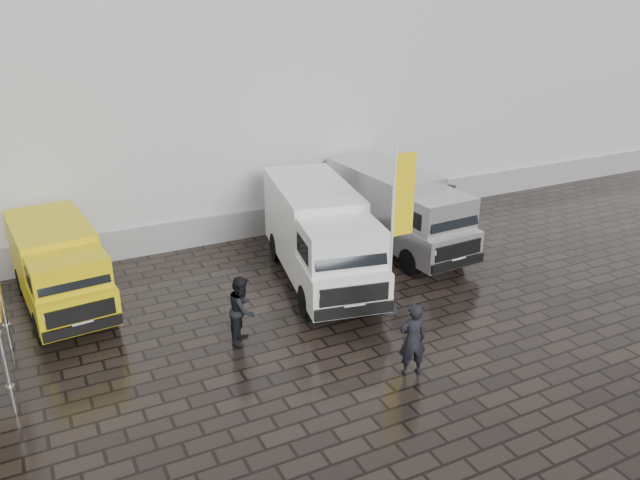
% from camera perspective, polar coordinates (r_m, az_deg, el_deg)
% --- Properties ---
extents(ground, '(120.00, 120.00, 0.00)m').
position_cam_1_polar(ground, '(16.83, 7.99, -7.78)').
color(ground, black).
rests_on(ground, ground).
extents(exhibition_hall, '(44.00, 16.00, 12.00)m').
position_cam_1_polar(exhibition_hall, '(29.94, -6.06, 17.36)').
color(exhibition_hall, silver).
rests_on(exhibition_hall, ground).
extents(hall_plinth, '(44.00, 0.15, 1.00)m').
position_cam_1_polar(hall_plinth, '(23.80, 1.37, 2.78)').
color(hall_plinth, gray).
rests_on(hall_plinth, ground).
extents(van_yellow, '(2.39, 5.17, 2.31)m').
position_cam_1_polar(van_yellow, '(18.50, -22.71, -2.54)').
color(van_yellow, yellow).
rests_on(van_yellow, ground).
extents(van_white, '(3.36, 6.77, 2.80)m').
position_cam_1_polar(van_white, '(18.59, 0.03, 0.18)').
color(van_white, white).
rests_on(van_white, ground).
extents(van_silver, '(2.36, 6.22, 2.65)m').
position_cam_1_polar(van_silver, '(21.23, 7.13, 2.58)').
color(van_silver, '#B5B7BA').
rests_on(van_silver, ground).
extents(flagpole, '(0.88, 0.50, 4.64)m').
position_cam_1_polar(flagpole, '(16.51, 7.18, 1.50)').
color(flagpole, black).
rests_on(flagpole, ground).
extents(wheelie_bin, '(0.70, 0.70, 0.94)m').
position_cam_1_polar(wheelie_bin, '(25.94, 11.39, 3.89)').
color(wheelie_bin, black).
rests_on(wheelie_bin, ground).
extents(person_front, '(0.73, 0.57, 1.79)m').
position_cam_1_polar(person_front, '(14.47, 8.46, -8.99)').
color(person_front, black).
rests_on(person_front, ground).
extents(person_tent, '(1.04, 1.09, 1.78)m').
position_cam_1_polar(person_tent, '(15.71, -7.12, -6.32)').
color(person_tent, black).
rests_on(person_tent, ground).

